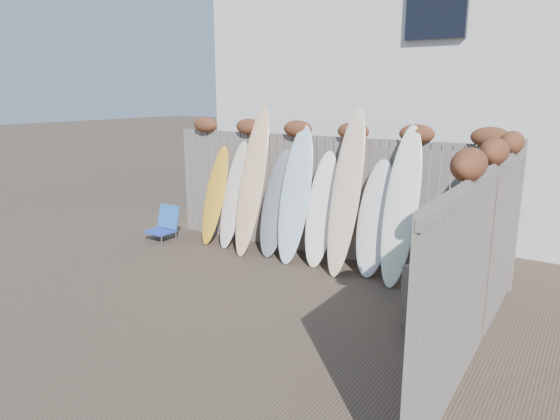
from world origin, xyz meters
The scene contains 16 objects.
ground centered at (0.00, 0.00, 0.00)m, with size 80.00×80.00×0.00m, color #493A2D.
back_fence centered at (0.06, 2.39, 1.18)m, with size 6.05×0.28×2.24m.
right_fence centered at (2.99, 0.25, 1.14)m, with size 0.28×4.40×2.24m.
house centered at (0.50, 6.50, 3.20)m, with size 8.50×5.50×6.33m.
beach_chair centered at (-2.82, 1.58, 0.30)m, with size 0.48×0.51×0.64m.
wooden_crate centered at (2.49, 0.69, 0.37)m, with size 0.64×0.53×0.74m, color brown.
lattice_panel centered at (2.83, 1.19, 0.92)m, with size 0.05×1.23×1.84m, color #2F271C.
surfboard_0 centered at (-1.91, 1.99, 0.88)m, with size 0.45×0.07×1.83m, color gold.
surfboard_1 centered at (-1.49, 2.00, 0.93)m, with size 0.46×0.07×1.94m, color beige.
surfboard_2 centered at (-1.01, 1.90, 1.24)m, with size 0.46×0.07×2.58m, color tan.
surfboard_3 centered at (-0.59, 2.00, 0.88)m, with size 0.54×0.07×1.84m, color slate.
surfboard_4 centered at (-0.19, 1.95, 1.09)m, with size 0.52×0.07×2.27m, color #A9CFDB.
surfboard_5 centered at (0.27, 1.99, 0.90)m, with size 0.48×0.07×1.87m, color white.
surfboard_6 centered at (0.73, 1.90, 1.24)m, with size 0.45×0.07×2.59m, color beige.
surfboard_7 centered at (1.16, 2.02, 0.86)m, with size 0.54×0.07×1.79m, color silver.
surfboard_8 centered at (1.59, 1.91, 1.12)m, with size 0.49×0.07×2.34m, color white.
Camera 1 is at (3.87, -4.80, 2.68)m, focal length 32.00 mm.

